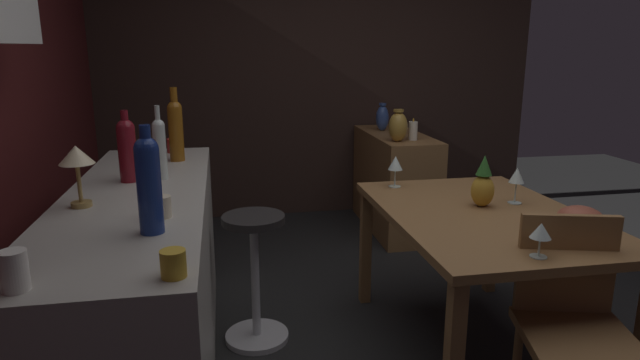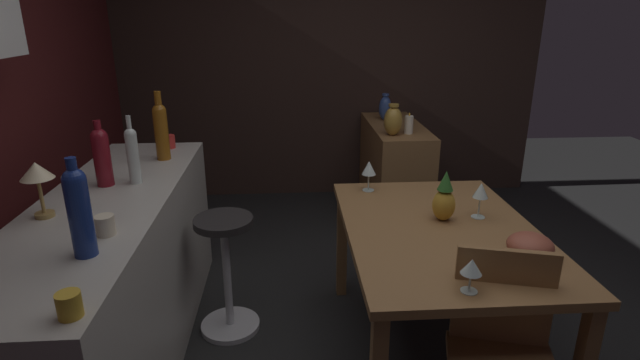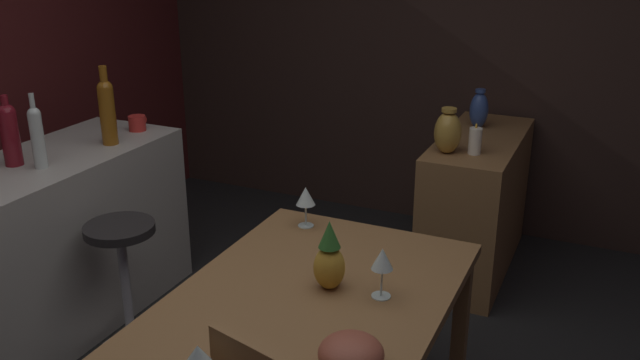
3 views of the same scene
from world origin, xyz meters
name	(u,v)px [view 2 (image 2 of 3)]	position (x,y,z in m)	size (l,w,h in m)	color
ground_plane	(387,355)	(0.00, 0.00, 0.00)	(9.00, 9.00, 0.00)	black
wall_side_right	(308,61)	(2.55, 0.30, 1.30)	(0.10, 4.40, 2.60)	#33231E
dining_table	(439,243)	(0.00, -0.23, 0.66)	(1.35, 0.92, 0.74)	olive
kitchen_counter	(116,284)	(0.07, 1.38, 0.45)	(2.10, 0.60, 0.90)	#B2ADA3
sideboard_cabinet	(394,171)	(1.91, -0.42, 0.41)	(1.10, 0.44, 0.82)	olive
chair_near_window	(502,354)	(-0.62, -0.30, 0.49)	(0.49, 0.49, 0.88)	olive
bar_stool	(227,271)	(0.30, 0.86, 0.37)	(0.34, 0.34, 0.69)	#262323
wine_glass_left	(472,268)	(-0.57, -0.16, 0.84)	(0.08, 0.08, 0.14)	silver
wine_glass_right	(481,192)	(0.11, -0.46, 0.88)	(0.08, 0.08, 0.19)	silver
wine_glass_center	(369,169)	(0.54, 0.04, 0.87)	(0.08, 0.08, 0.18)	silver
pineapple_centerpiece	(444,199)	(0.10, -0.27, 0.85)	(0.11, 0.11, 0.26)	gold
fruit_bowl	(530,246)	(-0.31, -0.52, 0.79)	(0.19, 0.19, 0.11)	#9E4C38
wine_bottle_clear	(133,153)	(0.31, 1.29, 1.06)	(0.06, 0.06, 0.35)	silver
wine_bottle_ruby	(102,155)	(0.29, 1.43, 1.06)	(0.08, 0.08, 0.34)	maroon
wine_bottle_amber	(161,128)	(0.74, 1.25, 1.09)	(0.08, 0.08, 0.41)	#8C5114
wine_bottle_cobalt	(79,209)	(-0.48, 1.25, 1.08)	(0.08, 0.08, 0.37)	navy
cup_red	(168,142)	(1.00, 1.28, 0.94)	(0.13, 0.09, 0.08)	red
cup_mustard	(70,304)	(-0.86, 1.14, 0.94)	(0.11, 0.07, 0.08)	gold
cup_cream	(105,225)	(-0.31, 1.23, 0.94)	(0.11, 0.08, 0.08)	beige
counter_lamp	(37,175)	(-0.11, 1.56, 1.09)	(0.13, 0.13, 0.25)	#A58447
pillar_candle_tall	(409,125)	(1.59, -0.45, 0.89)	(0.07, 0.07, 0.17)	white
vase_brass	(393,121)	(1.55, -0.31, 0.94)	(0.14, 0.14, 0.25)	#B78C38
vase_ceramic_blue	(385,108)	(2.10, -0.36, 0.93)	(0.11, 0.11, 0.24)	#334C8C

